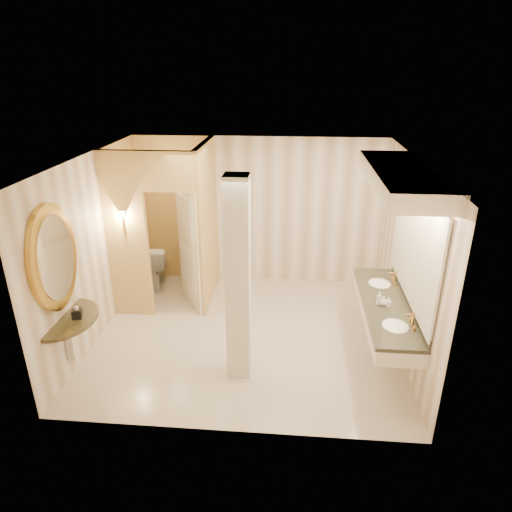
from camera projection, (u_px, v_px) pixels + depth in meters
The scene contains 16 objects.
floor at pixel (247, 335), 7.02m from camera, with size 4.50×4.50×0.00m, color beige.
ceiling at pixel (245, 159), 5.96m from camera, with size 4.50×4.50×0.00m, color silver.
wall_back at pixel (258, 212), 8.32m from camera, with size 4.50×0.02×2.70m, color silver.
wall_front at pixel (226, 329), 4.66m from camera, with size 4.50×0.02×2.70m, color silver.
wall_left at pixel (94, 249), 6.67m from camera, with size 0.02×4.00×2.70m, color silver.
wall_right at pixel (408, 259), 6.31m from camera, with size 0.02×4.00×2.70m, color silver.
toilet_closet at pixel (184, 227), 7.45m from camera, with size 1.50×1.55×2.70m.
wall_sconce at pixel (123, 215), 6.89m from camera, with size 0.14×0.14×0.42m.
vanity at pixel (396, 251), 5.86m from camera, with size 0.75×2.38×2.09m.
console_shelf at pixel (58, 284), 5.61m from camera, with size 1.04×1.04×1.97m.
pillar at pixel (238, 282), 5.67m from camera, with size 0.30×0.30×2.70m, color silver.
tissue_box at pixel (77, 314), 5.77m from camera, with size 0.12×0.12×0.12m, color black.
toilet at pixel (155, 265), 8.43m from camera, with size 0.46×0.81×0.82m, color white.
soap_bottle_a at pixel (388, 302), 6.03m from camera, with size 0.06×0.06×0.13m, color beige.
soap_bottle_b at pixel (383, 301), 6.06m from camera, with size 0.10×0.10×0.13m, color silver.
soap_bottle_c at pixel (379, 298), 6.07m from camera, with size 0.07×0.07×0.18m, color #C6B28C.
Camera 1 is at (0.65, -5.95, 3.86)m, focal length 32.00 mm.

